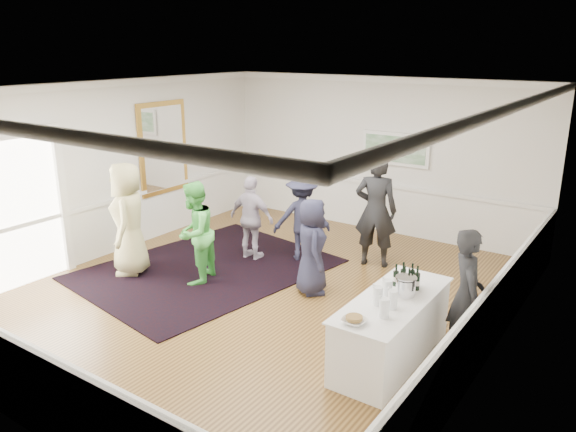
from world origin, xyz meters
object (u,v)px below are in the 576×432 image
Objects in this scene: guest_lilac at (252,218)px; guest_tan at (128,219)px; guest_dark_b at (376,211)px; guest_green at (194,233)px; serving_table at (392,329)px; nut_bowl at (354,320)px; bartender at (466,295)px; guest_navy at (312,247)px; guest_dark_a at (302,217)px; ice_bucket at (406,287)px.

guest_tan is at bearing 49.58° from guest_lilac.
guest_green is at bearing 31.50° from guest_dark_b.
nut_bowl is (-0.10, -0.83, 0.45)m from serving_table.
bartender reaches higher than guest_lilac.
bartender reaches higher than nut_bowl.
nut_bowl is (1.79, -1.96, 0.10)m from guest_navy.
guest_dark_a reaches higher than serving_table.
nut_bowl is (-0.18, -0.99, -0.08)m from ice_bucket.
bartender is 3.20m from guest_dark_b.
guest_dark_b is (-1.59, 2.76, 0.59)m from serving_table.
bartender is 4.46m from guest_lilac.
guest_dark_a is (-2.81, 2.26, 0.38)m from serving_table.
guest_navy reaches higher than serving_table.
guest_dark_b reaches higher than guest_lilac.
guest_navy is (1.80, 0.73, -0.08)m from guest_green.
serving_table is 1.28× the size of guest_dark_a.
serving_table is 0.56m from ice_bucket.
guest_dark_b reaches higher than ice_bucket.
ice_bucket is at bearing 90.12° from bartender.
serving_table is 3.74m from guest_green.
guest_dark_b is at bearing -50.34° from guest_navy.
guest_dark_b is at bearing 120.00° from serving_table.
bartender reaches higher than guest_dark_a.
bartender is 0.75m from ice_bucket.
guest_tan is 4.26m from guest_dark_b.
ice_bucket is (-0.63, -0.39, 0.10)m from bartender.
guest_lilac is 1.80m from guest_navy.
guest_navy is at bearing 153.68° from ice_bucket.
bartender is at bearing -142.62° from guest_navy.
guest_dark_b is at bearing 161.77° from guest_dark_a.
guest_green is at bearing 60.23° from bartender.
serving_table is 1.33× the size of guest_lilac.
guest_navy is at bearing 149.02° from serving_table.
guest_lilac is 5.96× the size of ice_bucket.
guest_green is at bearing 82.20° from guest_lilac.
bartender is at bearing 37.78° from serving_table.
bartender is 1.11× the size of guest_navy.
guest_dark_a is 0.80× the size of guest_dark_b.
guest_navy is at bearing 69.49° from guest_tan.
guest_lilac is at bearing 143.26° from nut_bowl.
guest_dark_a is 1.33m from guest_dark_b.
ice_bucket is at bearing 103.24° from guest_dark_a.
guest_dark_a is (-3.52, 1.71, -0.05)m from bartender.
guest_dark_b reaches higher than bartender.
bartender is 6.20× the size of nut_bowl.
guest_green is 3.79m from nut_bowl.
guest_tan reaches higher than bartender.
guest_dark_b is 3.89m from nut_bowl.
guest_lilac reaches higher than nut_bowl.
guest_dark_a is at bearing 32.40° from bartender.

